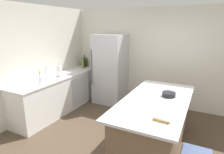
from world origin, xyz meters
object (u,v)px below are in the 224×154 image
Objects in this scene: flower_vase at (40,79)px; wine_bottle at (85,62)px; kitchen_island at (154,123)px; cookbook_stack at (163,118)px; syrup_bottle at (83,64)px; mixing_bowl at (169,94)px; refrigerator at (110,69)px; paper_towel_roll at (59,71)px; sink_faucet at (46,73)px; whiskey_bottle at (87,63)px; olive_oil_bottle at (83,64)px.

flower_vase is 1.84m from wine_bottle.
cookbook_stack is at bearing -68.35° from kitchen_island.
syrup_bottle reaches higher than mixing_bowl.
refrigerator reaches higher than paper_towel_roll.
sink_faucet is at bearing 165.20° from cookbook_stack.
flower_vase is 2.81m from cookbook_stack.
whiskey_bottle is at bearing 92.79° from flower_vase.
flower_vase is at bearing -170.06° from mixing_bowl.
paper_towel_roll reaches higher than cookbook_stack.
flower_vase is 1.29× the size of mixing_bowl.
olive_oil_bottle reaches higher than whiskey_bottle.
sink_faucet is 1.04× the size of whiskey_bottle.
syrup_bottle is (0.00, 1.45, -0.05)m from sink_faucet.
flower_vase reaches higher than mixing_bowl.
wine_bottle is 1.35× the size of syrup_bottle.
sink_faucet is 0.96× the size of paper_towel_roll.
flower_vase is 1.66m from olive_oil_bottle.
paper_towel_roll is (-0.03, 0.62, 0.04)m from flower_vase.
paper_towel_roll is at bearing -126.35° from refrigerator.
syrup_bottle is 1.13× the size of mixing_bowl.
refrigerator reaches higher than kitchen_island.
kitchen_island is 2.63m from paper_towel_roll.
refrigerator reaches higher than wine_bottle.
refrigerator is 0.93m from whiskey_bottle.
syrup_bottle is at bearing 93.61° from flower_vase.
syrup_bottle is at bearing 89.92° from sink_faucet.
wine_bottle is at bearing 141.30° from cookbook_stack.
whiskey_bottle reaches higher than mixing_bowl.
flower_vase is 1.76m from syrup_bottle.
wine_bottle is 3.68m from cookbook_stack.
sink_faucet is 1.54m from wine_bottle.
flower_vase is at bearing -86.88° from wine_bottle.
sink_faucet is 1.24× the size of cookbook_stack.
wine_bottle is at bearing 153.60° from mixing_bowl.
whiskey_bottle is at bearing 92.90° from paper_towel_roll.
refrigerator is 1.94m from flower_vase.
mixing_bowl is (2.78, -1.29, -0.08)m from syrup_bottle.
refrigerator is at bearing 137.48° from kitchen_island.
kitchen_island is 7.22× the size of flower_vase.
sink_faucet is at bearing -176.61° from mixing_bowl.
paper_towel_roll reaches higher than kitchen_island.
mixing_bowl is at bearing -28.19° from whiskey_bottle.
kitchen_island is at bearing -122.27° from mixing_bowl.
syrup_bottle is (-0.02, -0.19, -0.00)m from whiskey_bottle.
paper_towel_roll is 1.33m from whiskey_bottle.
kitchen_island is at bearing 4.81° from flower_vase.
whiskey_bottle is 3.74m from cookbook_stack.
whiskey_bottle is 0.19m from syrup_bottle.
refrigerator is 1.42m from paper_towel_roll.
sink_faucet reaches higher than kitchen_island.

